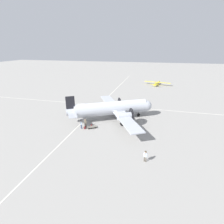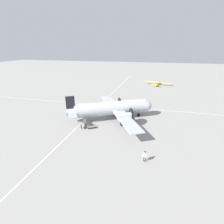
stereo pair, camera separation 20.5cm
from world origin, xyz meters
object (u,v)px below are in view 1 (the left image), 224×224
at_px(airliner_main, 114,108).
at_px(suitcase_near_door, 85,128).
at_px(passenger_boarding, 81,123).
at_px(baggage_cart, 92,127).
at_px(crew_foreground, 145,155).
at_px(suitcase_upright_spare, 92,126).
at_px(light_aircraft_distant, 157,83).
at_px(ramp_agent, 85,122).

xyz_separation_m(airliner_main, suitcase_near_door, (6.09, -4.28, -2.30)).
bearing_deg(passenger_boarding, baggage_cart, 64.65).
distance_m(crew_foreground, suitcase_upright_spare, 14.03).
xyz_separation_m(airliner_main, crew_foreground, (13.63, 7.74, -1.50)).
bearing_deg(suitcase_near_door, light_aircraft_distant, 163.93).
height_order(crew_foreground, passenger_boarding, passenger_boarding).
relative_size(passenger_boarding, baggage_cart, 0.92).
relative_size(crew_foreground, light_aircraft_distant, 0.15).
relative_size(suitcase_upright_spare, light_aircraft_distant, 0.05).
relative_size(crew_foreground, suitcase_near_door, 3.15).
bearing_deg(passenger_boarding, suitcase_near_door, 49.89).
xyz_separation_m(airliner_main, passenger_boarding, (6.14, -4.99, -1.39)).
xyz_separation_m(baggage_cart, light_aircraft_distant, (-44.68, 11.84, 0.57)).
height_order(airliner_main, suitcase_near_door, airliner_main).
distance_m(crew_foreground, passenger_boarding, 14.77).
relative_size(suitcase_near_door, suitcase_upright_spare, 0.90).
relative_size(crew_foreground, suitcase_upright_spare, 2.85).
relative_size(crew_foreground, ramp_agent, 1.00).
bearing_deg(ramp_agent, airliner_main, 63.31).
bearing_deg(ramp_agent, crew_foreground, -21.00).
relative_size(suitcase_near_door, light_aircraft_distant, 0.05).
relative_size(suitcase_upright_spare, baggage_cart, 0.29).
height_order(crew_foreground, light_aircraft_distant, light_aircraft_distant).
distance_m(airliner_main, suitcase_near_door, 7.79).
distance_m(suitcase_upright_spare, baggage_cart, 0.51).
bearing_deg(light_aircraft_distant, suitcase_upright_spare, 177.95).
relative_size(airliner_main, light_aircraft_distant, 1.99).
height_order(airliner_main, ramp_agent, airliner_main).
bearing_deg(airliner_main, passenger_boarding, -158.65).
bearing_deg(suitcase_near_door, passenger_boarding, -85.80).
height_order(passenger_boarding, suitcase_upright_spare, passenger_boarding).
bearing_deg(suitcase_near_door, suitcase_upright_spare, 137.68).
xyz_separation_m(airliner_main, suitcase_upright_spare, (5.03, -3.32, -2.25)).
xyz_separation_m(crew_foreground, light_aircraft_distant, (-52.82, 1.02, -0.19)).
bearing_deg(baggage_cart, light_aircraft_distant, 43.71).
bearing_deg(crew_foreground, baggage_cart, -20.89).
bearing_deg(baggage_cart, suitcase_upright_spare, 85.38).
bearing_deg(crew_foreground, ramp_agent, -18.14).
distance_m(suitcase_near_door, light_aircraft_distant, 47.12).
height_order(airliner_main, passenger_boarding, airliner_main).
xyz_separation_m(suitcase_upright_spare, light_aircraft_distant, (-44.22, 12.08, 0.57)).
distance_m(airliner_main, crew_foreground, 15.75).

